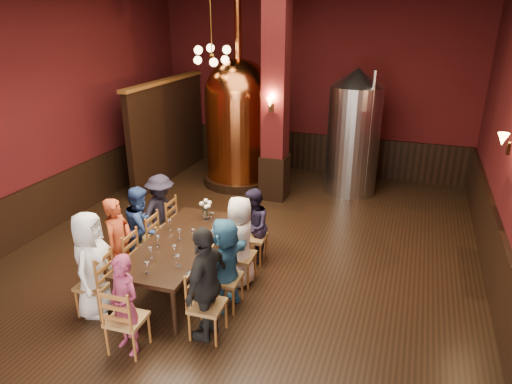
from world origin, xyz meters
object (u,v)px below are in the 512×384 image
(copper_kettle, at_px, (239,121))
(rose_vase, at_px, (205,206))
(steel_vessel, at_px, (354,132))
(person_0, at_px, (91,264))
(person_1, at_px, (119,244))
(dining_table, at_px, (180,245))
(person_2, at_px, (142,227))

(copper_kettle, bearing_deg, rose_vase, -77.09)
(steel_vessel, relative_size, rose_vase, 8.14)
(copper_kettle, distance_m, steel_vessel, 2.69)
(person_0, bearing_deg, copper_kettle, -14.08)
(steel_vessel, height_order, rose_vase, steel_vessel)
(person_0, relative_size, person_1, 1.04)
(dining_table, xyz_separation_m, person_0, (-0.80, -1.04, 0.08))
(person_1, bearing_deg, rose_vase, -38.25)
(dining_table, relative_size, person_2, 1.73)
(dining_table, bearing_deg, copper_kettle, 97.57)
(dining_table, height_order, steel_vessel, steel_vessel)
(person_1, xyz_separation_m, person_2, (-0.03, 0.66, -0.03))
(person_0, relative_size, rose_vase, 4.37)
(person_1, distance_m, copper_kettle, 5.02)
(person_0, bearing_deg, dining_table, -52.03)
(dining_table, distance_m, steel_vessel, 5.26)
(person_0, xyz_separation_m, steel_vessel, (2.64, 5.91, 0.66))
(person_0, distance_m, person_1, 0.67)
(person_2, height_order, copper_kettle, copper_kettle)
(dining_table, distance_m, person_1, 0.91)
(person_2, relative_size, steel_vessel, 0.49)
(steel_vessel, bearing_deg, person_2, -120.55)
(dining_table, bearing_deg, person_2, 158.78)
(person_2, bearing_deg, steel_vessel, -49.56)
(person_0, bearing_deg, person_1, -11.67)
(person_1, bearing_deg, steel_vessel, -30.25)
(dining_table, relative_size, steel_vessel, 0.85)
(person_1, xyz_separation_m, copper_kettle, (0.00, 4.95, 0.81))
(person_1, height_order, copper_kettle, copper_kettle)
(dining_table, distance_m, copper_kettle, 4.73)
(person_2, bearing_deg, copper_kettle, -19.45)
(copper_kettle, bearing_deg, dining_table, -79.71)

